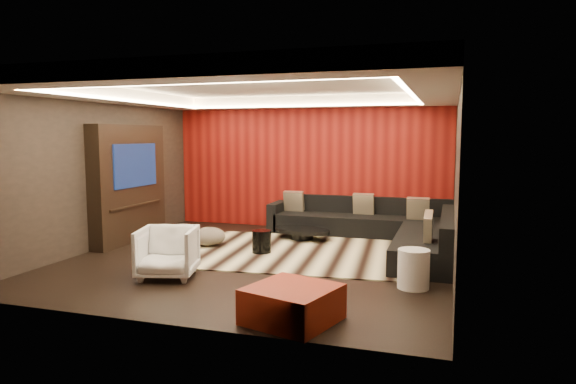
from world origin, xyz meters
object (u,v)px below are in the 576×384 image
(drum_stool, at_px, (262,241))
(orange_ottoman, at_px, (292,304))
(white_side_table, at_px, (414,269))
(sectional_sofa, at_px, (382,229))
(armchair, at_px, (167,252))
(coffee_table, at_px, (302,234))

(drum_stool, relative_size, orange_ottoman, 0.44)
(drum_stool, bearing_deg, white_side_table, -25.71)
(drum_stool, distance_m, sectional_sofa, 2.35)
(white_side_table, relative_size, armchair, 0.65)
(sectional_sofa, bearing_deg, coffee_table, -174.56)
(drum_stool, distance_m, armchair, 1.94)
(drum_stool, relative_size, armchair, 0.48)
(white_side_table, bearing_deg, orange_ottoman, -125.14)
(drum_stool, height_order, armchair, armchair)
(drum_stool, bearing_deg, orange_ottoman, -63.43)
(coffee_table, xyz_separation_m, drum_stool, (-0.33, -1.32, 0.09))
(coffee_table, bearing_deg, sectional_sofa, 5.44)
(orange_ottoman, height_order, sectional_sofa, sectional_sofa)
(drum_stool, xyz_separation_m, armchair, (-0.75, -1.79, 0.15))
(coffee_table, height_order, sectional_sofa, sectional_sofa)
(sectional_sofa, bearing_deg, armchair, -128.52)
(drum_stool, distance_m, white_side_table, 2.90)
(coffee_table, relative_size, drum_stool, 3.13)
(orange_ottoman, bearing_deg, armchair, 153.10)
(coffee_table, distance_m, sectional_sofa, 1.52)
(coffee_table, xyz_separation_m, white_side_table, (2.28, -2.58, 0.14))
(drum_stool, bearing_deg, armchair, -112.64)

